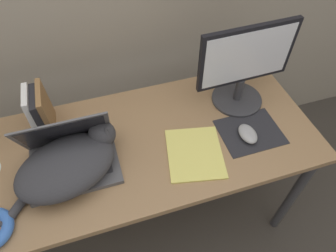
# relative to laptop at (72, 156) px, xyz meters

# --- Properties ---
(desk) EXTENTS (1.46, 0.63, 0.73)m
(desk) POSITION_rel_laptop_xyz_m (0.28, 0.02, -0.12)
(desk) COLOR #93704C
(desk) RESTS_ON ground_plane
(laptop) EXTENTS (0.33, 0.26, 0.25)m
(laptop) POSITION_rel_laptop_xyz_m (0.00, 0.00, 0.00)
(laptop) COLOR #4C4C51
(laptop) RESTS_ON desk
(cat) EXTENTS (0.46, 0.35, 0.15)m
(cat) POSITION_rel_laptop_xyz_m (-0.01, -0.05, 0.02)
(cat) COLOR #333338
(cat) RESTS_ON desk
(external_monitor) EXTENTS (0.42, 0.23, 0.38)m
(external_monitor) POSITION_rel_laptop_xyz_m (0.76, 0.13, 0.15)
(external_monitor) COLOR #333338
(external_monitor) RESTS_ON desk
(mousepad) EXTENTS (0.26, 0.21, 0.00)m
(mousepad) POSITION_rel_laptop_xyz_m (0.72, -0.07, -0.05)
(mousepad) COLOR #232328
(mousepad) RESTS_ON desk
(computer_mouse) EXTENTS (0.07, 0.11, 0.03)m
(computer_mouse) POSITION_rel_laptop_xyz_m (0.70, -0.09, -0.03)
(computer_mouse) COLOR #99999E
(computer_mouse) RESTS_ON mousepad
(book_row) EXTENTS (0.08, 0.17, 0.20)m
(book_row) POSITION_rel_laptop_xyz_m (-0.09, 0.22, 0.05)
(book_row) COLOR white
(book_row) RESTS_ON desk
(notepad) EXTENTS (0.26, 0.29, 0.01)m
(notepad) POSITION_rel_laptop_xyz_m (0.46, -0.10, -0.04)
(notepad) COLOR #E5DB6B
(notepad) RESTS_ON desk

